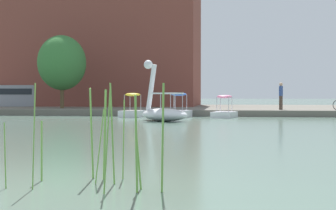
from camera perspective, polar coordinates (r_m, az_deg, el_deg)
The scene contains 11 objects.
ground_plane at distance 6.91m, azimuth -15.50°, elevation -9.75°, with size 502.05×502.05×0.00m, color #567060.
shore_bank_far at distance 38.33m, azimuth 3.64°, elevation -0.52°, with size 126.56×19.55×0.41m, color #6B665B.
swan_boat at distance 23.24m, azimuth -0.67°, elevation -0.71°, with size 3.30×2.96×3.28m.
pedal_boat_pink at distance 27.40m, azimuth 7.32°, elevation -0.83°, with size 1.69×2.27×1.39m.
pedal_boat_blue at distance 27.31m, azimuth 1.40°, elevation -0.71°, with size 1.55×2.39×1.53m.
pedal_boat_yellow at distance 27.75m, azimuth -4.60°, elevation -0.70°, with size 1.54×2.11×1.51m.
tree_sapling_by_fence at distance 34.61m, azimuth -13.57°, elevation 5.33°, with size 5.06×5.04×5.55m.
person_on_path at distance 30.51m, azimuth 14.41°, elevation 1.27°, with size 0.27×0.28×1.82m.
parked_van at distance 42.13m, azimuth -19.33°, elevation 1.24°, with size 4.45×2.22×1.89m.
apartment_block at distance 44.32m, azimuth -7.72°, elevation 8.88°, with size 17.61×10.92×13.78m, color brown.
reed_clump_foreground at distance 6.48m, azimuth -8.06°, elevation -4.56°, with size 2.29×1.22×1.49m.
Camera 1 is at (2.67, -6.24, 1.30)m, focal length 47.07 mm.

